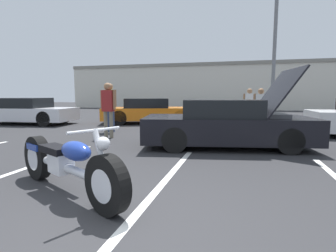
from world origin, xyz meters
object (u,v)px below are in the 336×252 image
Objects in this scene: parked_car_left_row at (29,112)px; parked_car_mid_row at (149,111)px; motorcycle at (66,164)px; spectator_midground at (110,103)px; show_car_hood_open at (227,124)px; spectator_near_motorcycle at (260,106)px; spectator_by_show_car at (108,105)px; spectator_far_lot at (249,104)px; light_pole at (277,37)px.

parked_car_mid_row is at bearing 14.18° from parked_car_left_row.
spectator_midground is at bearing 138.81° from motorcycle.
show_car_hood_open is at bearing -24.11° from parked_car_left_row.
motorcycle is 0.57× the size of parked_car_left_row.
spectator_near_motorcycle is 0.92× the size of spectator_by_show_car.
spectator_midground reaches higher than spectator_by_show_car.
spectator_midground is (-0.39, -3.28, 0.51)m from parked_car_mid_row.
spectator_by_show_car is at bearing -152.06° from spectator_near_motorcycle.
parked_car_mid_row is at bearing 129.03° from motorcycle.
spectator_far_lot is (4.50, 4.21, -0.08)m from spectator_by_show_car.
spectator_far_lot is at bearing 43.12° from spectator_by_show_car.
spectator_far_lot is (2.75, 8.76, 0.56)m from motorcycle.
spectator_near_motorcycle is at bearing 13.42° from spectator_midground.
show_car_hood_open reaches higher than parked_car_mid_row.
parked_car_mid_row is 2.71× the size of spectator_midground.
show_car_hood_open is 2.83× the size of spectator_near_motorcycle.
parked_car_mid_row is 3.02× the size of spectator_near_motorcycle.
show_car_hood_open is at bearing -22.34° from spectator_midground.
parked_car_mid_row is (-3.98, 5.07, -0.03)m from show_car_hood_open.
spectator_far_lot is (-0.33, 1.65, 0.02)m from spectator_near_motorcycle.
show_car_hood_open reaches higher than spectator_near_motorcycle.
light_pole is 7.39m from parked_car_mid_row.
light_pole is 1.68× the size of show_car_hood_open.
motorcycle is 9.30m from parked_car_mid_row.
spectator_by_show_car reaches higher than parked_car_mid_row.
parked_car_left_row is at bearing 162.49° from motorcycle.
parked_car_left_row is at bearing 179.62° from spectator_near_motorcycle.
spectator_by_show_car is 0.98× the size of spectator_midground.
spectator_near_motorcycle reaches higher than motorcycle.
spectator_midground is (4.98, -1.36, 0.50)m from parked_car_left_row.
parked_car_left_row is 2.67× the size of spectator_near_motorcycle.
spectator_near_motorcycle is 5.47m from spectator_by_show_car.
parked_car_left_row is at bearing 179.07° from parked_car_mid_row.
spectator_midground is 5.88m from spectator_far_lot.
show_car_hood_open is 2.55× the size of spectator_midground.
light_pole is at bearing 0.50° from parked_car_mid_row.
show_car_hood_open is 3.84m from spectator_by_show_car.
parked_car_left_row reaches higher than parked_car_mid_row.
parked_car_left_row is 6.18m from spectator_by_show_car.
spectator_far_lot is (0.72, 4.74, 0.37)m from show_car_hood_open.
spectator_midground is (-2.33, 5.81, 0.66)m from motorcycle.
spectator_far_lot is at bearing 99.49° from motorcycle.
motorcycle is 10.25m from parked_car_left_row.
motorcycle is 1.36× the size of spectator_midground.
show_car_hood_open is at bearing -98.69° from spectator_far_lot.
light_pole is at bearing 41.21° from spectator_midground.
spectator_midground is 1.09× the size of spectator_far_lot.
show_car_hood_open is (2.03, 4.02, 0.19)m from motorcycle.
spectator_far_lot is at bearing -116.06° from light_pole.
motorcycle is at bearing -68.99° from spectator_by_show_car.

